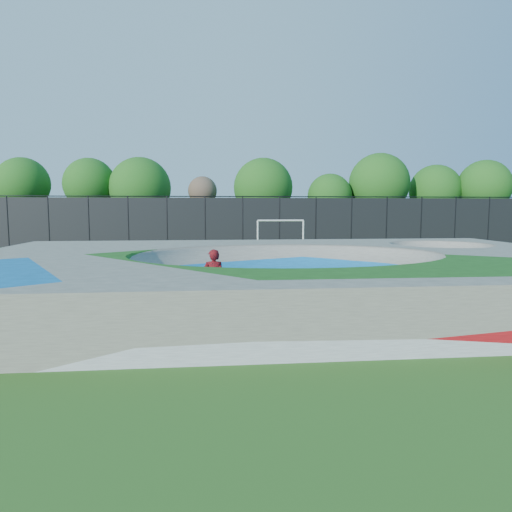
# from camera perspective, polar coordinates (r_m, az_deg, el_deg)

# --- Properties ---
(ground) EXTENTS (120.00, 120.00, 0.00)m
(ground) POSITION_cam_1_polar(r_m,az_deg,el_deg) (16.19, 3.82, -4.95)
(ground) COLOR #265317
(ground) RESTS_ON ground
(skate_deck) EXTENTS (22.00, 14.00, 1.50)m
(skate_deck) POSITION_cam_1_polar(r_m,az_deg,el_deg) (16.07, 3.84, -2.33)
(skate_deck) COLOR gray
(skate_deck) RESTS_ON ground
(skater) EXTENTS (0.68, 0.45, 1.85)m
(skater) POSITION_cam_1_polar(r_m,az_deg,el_deg) (13.86, -5.31, -2.94)
(skater) COLOR #AC0D13
(skater) RESTS_ON ground
(skateboard) EXTENTS (0.80, 0.32, 0.05)m
(skateboard) POSITION_cam_1_polar(r_m,az_deg,el_deg) (14.03, -5.28, -6.57)
(skateboard) COLOR black
(skateboard) RESTS_ON ground
(soccer_goal) EXTENTS (3.42, 0.12, 2.26)m
(soccer_goal) POSITION_cam_1_polar(r_m,az_deg,el_deg) (32.66, 3.10, 3.35)
(soccer_goal) COLOR silver
(soccer_goal) RESTS_ON ground
(fence) EXTENTS (48.09, 0.09, 4.04)m
(fence) POSITION_cam_1_polar(r_m,az_deg,el_deg) (36.78, -1.68, 4.48)
(fence) COLOR black
(fence) RESTS_ON ground
(treeline) EXTENTS (52.35, 7.07, 8.22)m
(treeline) POSITION_cam_1_polar(r_m,az_deg,el_deg) (41.92, -1.99, 8.59)
(treeline) COLOR #483824
(treeline) RESTS_ON ground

